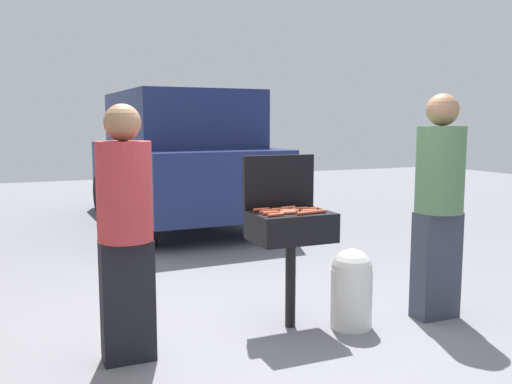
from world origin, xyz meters
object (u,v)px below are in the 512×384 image
hot_dog_0 (304,213)px  hot_dog_5 (271,213)px  hot_dog_12 (270,211)px  person_left (125,224)px  hot_dog_13 (309,211)px  hot_dog_14 (310,209)px  hot_dog_6 (279,209)px  bbq_grill (291,230)px  propane_tank (352,287)px  hot_dog_1 (261,210)px  hot_dog_8 (275,215)px  parked_minivan (178,158)px  hot_dog_11 (290,211)px  hot_dog_9 (318,212)px  person_right (439,198)px  hot_dog_7 (288,208)px  hot_dog_2 (268,212)px  hot_dog_3 (300,209)px  hot_dog_4 (287,213)px  hot_dog_10 (287,211)px

hot_dog_0 → hot_dog_5: 0.25m
hot_dog_12 → person_left: size_ratio=0.08×
hot_dog_13 → hot_dog_14: same height
hot_dog_6 → bbq_grill: bearing=-55.1°
hot_dog_14 → propane_tank: bearing=-38.8°
hot_dog_1 → hot_dog_8: 0.26m
bbq_grill → hot_dog_5: hot_dog_5 is taller
parked_minivan → hot_dog_11: bearing=83.0°
hot_dog_11 → propane_tank: 0.76m
hot_dog_0 → hot_dog_9: size_ratio=1.00×
propane_tank → person_right: person_right is taller
propane_tank → parked_minivan: bearing=90.5°
hot_dog_7 → person_left: bearing=-169.0°
hot_dog_0 → hot_dog_7: same height
hot_dog_8 → hot_dog_9: 0.35m
parked_minivan → hot_dog_8: bearing=81.1°
hot_dog_2 → hot_dog_14: size_ratio=1.00×
hot_dog_8 → hot_dog_13: 0.31m
bbq_grill → hot_dog_13: hot_dog_13 is taller
hot_dog_9 → person_right: 1.03m
hot_dog_3 → propane_tank: 0.72m
bbq_grill → hot_dog_11: (-0.03, -0.04, 0.15)m
hot_dog_6 → hot_dog_8: bearing=-121.8°
hot_dog_2 → hot_dog_3: (0.29, 0.03, 0.00)m
hot_dog_2 → hot_dog_8: same height
hot_dog_9 → hot_dog_12: 0.36m
person_right → parked_minivan: size_ratio=0.40×
hot_dog_11 → hot_dog_14: 0.21m
hot_dog_2 → person_right: (1.37, -0.29, 0.06)m
hot_dog_4 → hot_dog_3: bearing=37.8°
hot_dog_1 → hot_dog_2: bearing=-88.5°
hot_dog_10 → propane_tank: bearing=-22.6°
hot_dog_0 → hot_dog_2: (-0.22, 0.16, 0.00)m
hot_dog_2 → hot_dog_13: bearing=-16.5°
hot_dog_10 → hot_dog_4: bearing=-116.7°
hot_dog_7 → hot_dog_14: size_ratio=1.00×
hot_dog_14 → hot_dog_9: bearing=-93.6°
parked_minivan → hot_dog_12: bearing=81.3°
hot_dog_14 → person_left: bearing=-174.5°
hot_dog_9 → hot_dog_11: size_ratio=1.00×
hot_dog_5 → hot_dog_6: 0.19m
hot_dog_7 → hot_dog_9: 0.29m
hot_dog_13 → propane_tank: hot_dog_13 is taller
hot_dog_5 → hot_dog_6: bearing=44.6°
hot_dog_0 → hot_dog_12: same height
propane_tank → hot_dog_13: bearing=158.7°
hot_dog_10 → person_right: (1.21, -0.27, 0.06)m
hot_dog_1 → propane_tank: bearing=-27.4°
hot_dog_2 → hot_dog_13: (0.30, -0.09, 0.00)m
hot_dog_8 → hot_dog_5: bearing=88.5°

